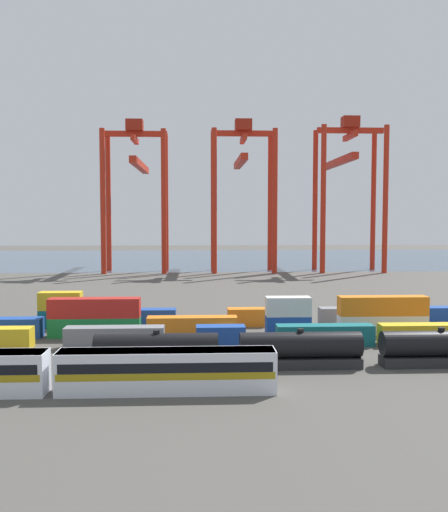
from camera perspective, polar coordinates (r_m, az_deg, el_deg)
The scene contains 25 objects.
ground_plane at distance 113.66m, azimuth -0.66°, elevation -4.17°, with size 420.00×420.00×0.00m, color #4C4944.
harbour_water at distance 219.71m, azimuth -1.62°, elevation -0.25°, with size 400.00×110.00×0.01m, color #384C60.
passenger_train at distance 54.84m, azimuth -16.84°, elevation -10.90°, with size 40.68×3.14×3.90m.
freight_tank_row at distance 66.31m, azimuth 20.87°, elevation -8.59°, with size 73.92×2.71×4.17m.
shipping_container_0 at distance 74.77m, azimuth -20.87°, elevation -7.69°, with size 6.04×2.44×2.60m, color gold.
shipping_container_1 at distance 71.80m, azimuth -10.87°, elevation -7.97°, with size 12.10×2.44×2.60m, color slate.
shipping_container_2 at distance 71.13m, azimuth -0.34°, elevation -8.02°, with size 6.04×2.44×2.60m, color #1C4299.
shipping_container_3 at distance 72.80m, azimuth 10.04°, elevation -7.80°, with size 12.10×2.44×2.60m, color #146066.
shipping_container_4 at distance 76.68m, azimuth 19.64°, elevation -7.37°, with size 12.10×2.44×2.60m, color gold.
shipping_container_6 at distance 78.80m, azimuth -12.79°, elevation -6.94°, with size 12.10×2.44×2.60m, color #197538.
shipping_container_7 at distance 78.35m, azimuth -12.82°, elevation -5.07°, with size 12.10×2.44×2.60m, color #AD211C.
shipping_container_8 at distance 77.58m, azimuth -3.20°, elevation -7.02°, with size 12.10×2.44×2.60m, color orange.
shipping_container_9 at distance 78.53m, azimuth 6.41°, elevation -6.90°, with size 6.04×2.44×2.60m, color #1C4299.
shipping_container_10 at distance 78.08m, azimuth 6.43°, elevation -5.03°, with size 6.04×2.44×2.60m, color silver.
shipping_container_11 at distance 81.58m, azimuth 15.55°, elevation -6.61°, with size 12.10×2.44×2.60m, color silver.
shipping_container_12 at distance 81.15m, azimuth 15.58°, elevation -4.81°, with size 12.10×2.44×2.60m, color orange.
shipping_container_14 at distance 86.42m, azimuth -16.00°, elevation -6.03°, with size 6.04×2.44×2.60m, color #146066.
shipping_container_15 at distance 86.02m, azimuth -16.03°, elevation -4.32°, with size 6.04×2.44×2.60m, color gold.
shipping_container_16 at distance 84.33m, azimuth -6.90°, elevation -6.15°, with size 6.04×2.44×2.60m, color #1C4299.
shipping_container_17 at distance 84.42m, azimuth 2.42°, elevation -6.12°, with size 6.04×2.44×2.60m, color orange.
shipping_container_18 at distance 86.68m, azimuth 11.48°, elevation -5.93°, with size 6.04×2.44×2.60m, color slate.
shipping_container_19 at distance 90.94m, azimuth 19.88°, elevation -5.62°, with size 12.10×2.44×2.60m, color #1C4299.
gantry_crane_west at distance 171.02m, azimuth -8.74°, elevation 7.57°, with size 18.57×41.44×43.76m.
gantry_crane_central at distance 169.30m, azimuth 1.87°, elevation 7.68°, with size 18.75×33.58×44.07m.
gantry_crane_east at distance 175.59m, azimuth 12.15°, elevation 7.73°, with size 19.48×40.71×45.14m.
Camera 1 is at (-3.86, -72.46, 16.02)m, focal length 40.01 mm.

